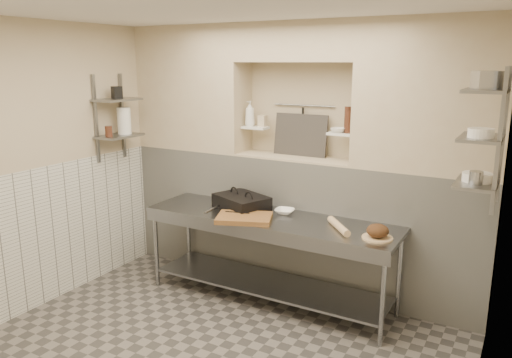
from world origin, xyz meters
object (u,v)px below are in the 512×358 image
Objects in this scene: prep_table at (269,242)px; bottle_soap at (250,114)px; cutting_board at (244,218)px; bread_loaf at (378,231)px; panini_press at (242,202)px; bowl_alcove at (338,130)px; rolling_pin at (339,226)px; mixing_bowl at (285,211)px; jug_left at (124,121)px.

bottle_soap is (-0.53, 0.55, 1.21)m from prep_table.
cutting_board is 2.71× the size of bread_loaf.
cutting_board is at bearing -128.62° from prep_table.
bowl_alcove is (0.87, 0.45, 0.76)m from panini_press.
rolling_pin is (0.90, 0.19, 0.01)m from cutting_board.
panini_press is at bearing 125.12° from cutting_board.
panini_press is 0.47m from mixing_bowl.
panini_press is 1.51m from bread_loaf.
bottle_soap is at bearing -179.67° from bowl_alcove.
cutting_board is at bearing -130.38° from bowl_alcove.
panini_press is 1.48× the size of rolling_pin.
rolling_pin is 2.96× the size of bowl_alcove.
prep_table is 4.01× the size of panini_press.
prep_table is 13.32× the size of mixing_bowl.
cutting_board is (-0.16, -0.20, 0.28)m from prep_table.
bottle_soap is at bearing 159.12° from bread_loaf.
prep_table is at bearing -45.79° from bottle_soap.
jug_left is (-1.28, -0.60, -0.09)m from bottle_soap.
rolling_pin is 1.47× the size of jug_left.
prep_table is 8.76× the size of jug_left.
bottle_soap reaches higher than bread_loaf.
rolling_pin is at bearing 11.77° from cutting_board.
jug_left is (-1.82, -0.05, 1.12)m from prep_table.
rolling_pin is at bearing 15.80° from panini_press.
prep_table is 1.32m from bowl_alcove.
mixing_bowl is at bearing 66.10° from prep_table.
rolling_pin is at bearing 0.72° from jug_left.
bottle_soap is 1.02m from bowl_alcove.
cutting_board is 1.77× the size of jug_left.
jug_left is at bearing 179.41° from bread_loaf.
jug_left is (-2.55, -0.03, 0.83)m from rolling_pin.
rolling_pin is 1.59× the size of bottle_soap.
bottle_soap is (-1.27, 0.57, 0.92)m from rolling_pin.
bowl_alcove is at bearing 134.81° from bread_loaf.
mixing_bowl is 1.07m from bread_loaf.
cutting_board is at bearing -32.68° from panini_press.
bowl_alcove reaches higher than mixing_bowl.
bottle_soap reaches higher than rolling_pin.
panini_press is at bearing 173.60° from rolling_pin.
panini_press is 0.99m from bottle_soap.
jug_left reaches higher than cutting_board.
panini_press is 1.12m from rolling_pin.
rolling_pin is at bearing -24.06° from bottle_soap.
prep_table is at bearing 1.54° from jug_left.
bowl_alcove is (-0.63, 0.63, 0.76)m from bread_loaf.
prep_table is 4.95× the size of cutting_board.
mixing_bowl is 1.17m from bottle_soap.
bread_loaf is (1.28, 0.12, 0.05)m from cutting_board.
panini_press is at bearing 172.86° from bread_loaf.
bottle_soap is at bearing 131.20° from panini_press.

